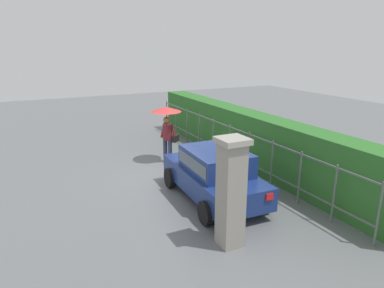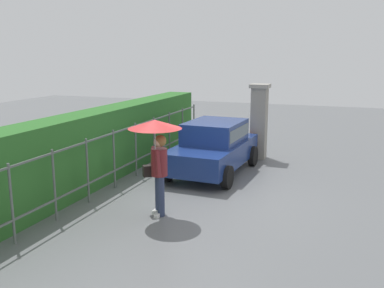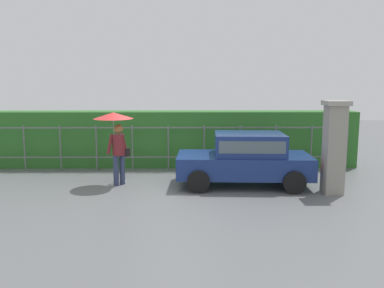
% 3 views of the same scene
% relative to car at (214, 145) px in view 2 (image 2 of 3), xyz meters
% --- Properties ---
extents(ground_plane, '(40.00, 40.00, 0.00)m').
position_rel_car_xyz_m(ground_plane, '(-2.17, -0.56, -0.80)').
color(ground_plane, slate).
extents(car, '(3.80, 2.00, 1.48)m').
position_rel_car_xyz_m(car, '(0.00, 0.00, 0.00)').
color(car, navy).
rests_on(car, ground).
extents(pedestrian, '(1.10, 1.10, 2.06)m').
position_rel_car_xyz_m(pedestrian, '(-3.64, 0.10, 0.75)').
color(pedestrian, '#2D3856').
rests_on(pedestrian, ground).
extents(gate_pillar, '(0.60, 0.60, 2.42)m').
position_rel_car_xyz_m(gate_pillar, '(2.15, -0.84, 0.44)').
color(gate_pillar, gray).
rests_on(gate_pillar, ground).
extents(fence_section, '(11.81, 0.05, 1.50)m').
position_rel_car_xyz_m(fence_section, '(-2.27, 1.93, 0.02)').
color(fence_section, '#59605B').
rests_on(fence_section, ground).
extents(hedge_row, '(12.76, 0.90, 1.90)m').
position_rel_car_xyz_m(hedge_row, '(-2.27, 2.67, 0.15)').
color(hedge_row, '#2D6B28').
rests_on(hedge_row, ground).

